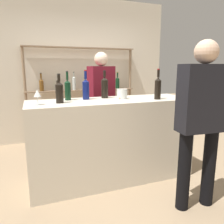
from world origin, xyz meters
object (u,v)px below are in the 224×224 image
(counter_bottle_0, at_px, (105,87))
(counter_bottle_4, at_px, (59,92))
(counter_bottle_5, at_px, (86,88))
(counter_bottle_2, at_px, (68,89))
(customer_right, at_px, (201,114))
(server_behind_counter, at_px, (102,95))
(wine_glass, at_px, (37,94))
(counter_bottle_1, at_px, (185,88))
(counter_bottle_3, at_px, (158,88))
(cork_jar, at_px, (122,94))

(counter_bottle_0, distance_m, counter_bottle_4, 0.65)
(counter_bottle_0, xyz_separation_m, counter_bottle_5, (-0.26, -0.04, -0.01))
(counter_bottle_2, xyz_separation_m, counter_bottle_5, (0.23, -0.02, 0.00))
(customer_right, height_order, server_behind_counter, customer_right)
(counter_bottle_0, relative_size, wine_glass, 2.16)
(counter_bottle_1, relative_size, customer_right, 0.21)
(counter_bottle_3, bearing_deg, cork_jar, 155.45)
(counter_bottle_1, distance_m, cork_jar, 0.83)
(counter_bottle_2, bearing_deg, customer_right, -42.58)
(counter_bottle_1, distance_m, counter_bottle_2, 1.51)
(counter_bottle_0, distance_m, counter_bottle_5, 0.27)
(counter_bottle_2, bearing_deg, cork_jar, -10.49)
(cork_jar, bearing_deg, counter_bottle_5, 166.36)
(counter_bottle_3, relative_size, server_behind_counter, 0.23)
(counter_bottle_0, relative_size, counter_bottle_5, 0.98)
(counter_bottle_3, xyz_separation_m, wine_glass, (-1.45, 0.06, -0.02))
(wine_glass, bearing_deg, server_behind_counter, 43.03)
(counter_bottle_1, xyz_separation_m, counter_bottle_2, (-1.46, 0.39, -0.01))
(customer_right, bearing_deg, counter_bottle_1, -21.17)
(cork_jar, bearing_deg, wine_glass, -173.03)
(counter_bottle_3, xyz_separation_m, counter_bottle_4, (-1.21, 0.12, -0.02))
(counter_bottle_1, relative_size, counter_bottle_4, 1.11)
(counter_bottle_5, bearing_deg, counter_bottle_0, 8.72)
(counter_bottle_2, distance_m, cork_jar, 0.69)
(wine_glass, relative_size, customer_right, 0.10)
(counter_bottle_5, height_order, customer_right, customer_right)
(cork_jar, distance_m, server_behind_counter, 0.83)
(counter_bottle_1, xyz_separation_m, counter_bottle_4, (-1.58, 0.19, -0.01))
(counter_bottle_3, distance_m, server_behind_counter, 1.12)
(counter_bottle_4, xyz_separation_m, customer_right, (1.26, -0.85, -0.19))
(counter_bottle_5, relative_size, cork_jar, 2.71)
(counter_bottle_2, xyz_separation_m, counter_bottle_3, (1.09, -0.31, 0.01))
(counter_bottle_0, height_order, cork_jar, counter_bottle_0)
(counter_bottle_0, xyz_separation_m, counter_bottle_3, (0.60, -0.34, 0.00))
(wine_glass, xyz_separation_m, cork_jar, (1.04, 0.13, -0.06))
(counter_bottle_2, height_order, cork_jar, counter_bottle_2)
(customer_right, distance_m, server_behind_counter, 1.81)
(counter_bottle_2, xyz_separation_m, customer_right, (1.14, -1.05, -0.19))
(counter_bottle_2, xyz_separation_m, counter_bottle_4, (-0.12, -0.19, -0.00))
(counter_bottle_0, xyz_separation_m, counter_bottle_1, (0.97, -0.41, -0.00))
(counter_bottle_1, relative_size, counter_bottle_2, 1.03)
(counter_bottle_0, bearing_deg, counter_bottle_3, -29.48)
(counter_bottle_0, bearing_deg, counter_bottle_4, -160.36)
(counter_bottle_3, distance_m, wine_glass, 1.45)
(counter_bottle_3, xyz_separation_m, server_behind_counter, (-0.43, 1.02, -0.20))
(counter_bottle_0, height_order, server_behind_counter, server_behind_counter)
(counter_bottle_0, bearing_deg, counter_bottle_1, -23.02)
(counter_bottle_2, distance_m, wine_glass, 0.44)
(wine_glass, xyz_separation_m, customer_right, (1.50, -0.79, -0.18))
(counter_bottle_0, bearing_deg, wine_glass, -162.07)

